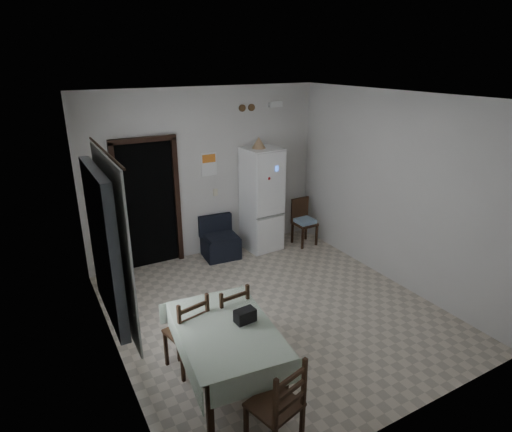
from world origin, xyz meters
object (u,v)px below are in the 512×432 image
object	(u,v)px
fridge	(262,200)
dining_chair_far_right	(228,317)
dining_chair_near_head	(274,403)
corner_chair	(305,222)
navy_seat	(220,238)
dining_chair_far_left	(186,330)
dining_table	(227,357)

from	to	relation	value
fridge	dining_chair_far_right	distance (m)	3.07
dining_chair_far_right	dining_chair_near_head	distance (m)	1.44
corner_chair	navy_seat	bearing A→B (deg)	168.86
fridge	dining_chair_far_left	size ratio (longest dim) A/B	1.95
dining_chair_far_left	navy_seat	bearing A→B (deg)	-134.12
fridge	dining_chair_near_head	xyz separation A→B (m)	(-2.07, -3.83, -0.45)
navy_seat	dining_chair_near_head	xyz separation A→B (m)	(-1.24, -3.83, 0.12)
dining_chair_far_right	dining_chair_far_left	bearing A→B (deg)	-1.88
dining_chair_far_left	dining_chair_near_head	bearing A→B (deg)	90.16
navy_seat	corner_chair	xyz separation A→B (m)	(1.61, -0.27, 0.08)
corner_chair	dining_chair_far_left	world-z (taller)	dining_chair_far_left
dining_table	dining_chair_far_left	bearing A→B (deg)	122.73
dining_table	dining_chair_far_left	world-z (taller)	dining_chair_far_left
navy_seat	dining_chair_far_left	distance (m)	2.88
corner_chair	dining_chair_far_right	xyz separation A→B (m)	(-2.62, -2.14, 0.03)
corner_chair	dining_chair_far_left	distance (m)	3.82
fridge	dining_table	world-z (taller)	fridge
dining_table	dining_chair_far_right	size ratio (longest dim) A/B	1.55
fridge	navy_seat	world-z (taller)	fridge
dining_chair_far_left	dining_table	bearing A→B (deg)	104.41
navy_seat	dining_chair_far_left	bearing A→B (deg)	-117.26
dining_chair_far_right	dining_chair_near_head	bearing A→B (deg)	76.12
corner_chair	dining_chair_far_left	xyz separation A→B (m)	(-3.14, -2.16, 0.04)
fridge	corner_chair	distance (m)	0.96
navy_seat	dining_chair_far_right	bearing A→B (deg)	-107.83
navy_seat	dining_table	bearing A→B (deg)	-108.58
dining_table	dining_chair_far_right	distance (m)	0.61
dining_table	dining_chair_near_head	size ratio (longest dim) A/B	1.48
dining_table	dining_chair_far_left	distance (m)	0.58
navy_seat	dining_chair_far_right	world-z (taller)	dining_chair_far_right
dining_chair_near_head	dining_chair_far_right	bearing A→B (deg)	-114.00
dining_chair_far_right	dining_chair_near_head	world-z (taller)	dining_chair_near_head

